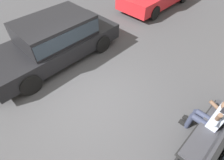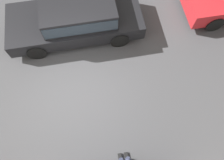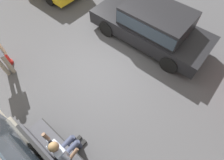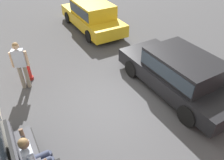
# 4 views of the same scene
# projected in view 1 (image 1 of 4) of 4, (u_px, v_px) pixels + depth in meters

# --- Properties ---
(ground_plane) EXTENTS (60.00, 60.00, 0.00)m
(ground_plane) POSITION_uv_depth(u_px,v_px,m) (92.00, 97.00, 4.98)
(ground_plane) COLOR #424244
(bench) EXTENTS (1.90, 0.55, 0.98)m
(bench) POSITION_uv_depth(u_px,v_px,m) (216.00, 132.00, 3.64)
(bench) COLOR black
(bench) RESTS_ON ground_plane
(person_on_phone) EXTENTS (0.73, 0.74, 1.32)m
(person_on_phone) POSITION_uv_depth(u_px,v_px,m) (212.00, 117.00, 3.73)
(person_on_phone) COLOR #2D3347
(person_on_phone) RESTS_ON ground_plane
(parked_car_mid) EXTENTS (4.48, 1.97, 1.39)m
(parked_car_mid) POSITION_uv_depth(u_px,v_px,m) (55.00, 38.00, 5.72)
(parked_car_mid) COLOR black
(parked_car_mid) RESTS_ON ground_plane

